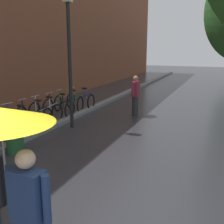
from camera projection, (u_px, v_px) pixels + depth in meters
name	position (u px, v px, depth m)	size (l,w,h in m)	color
kerb_strip	(102.00, 103.00, 12.92)	(0.30, 36.00, 0.12)	slate
parked_bicycle_1	(2.00, 128.00, 7.87)	(1.10, 0.73, 0.96)	black
parked_bicycle_2	(17.00, 122.00, 8.50)	(1.17, 0.84, 0.96)	black
parked_bicycle_3	(34.00, 116.00, 9.27)	(1.15, 0.81, 0.96)	black
parked_bicycle_4	(46.00, 112.00, 9.90)	(1.09, 0.72, 0.96)	black
parked_bicycle_5	(59.00, 108.00, 10.57)	(1.10, 0.73, 0.96)	black
parked_bicycle_6	(69.00, 103.00, 11.40)	(1.17, 0.84, 0.96)	black
parked_bicycle_7	(81.00, 100.00, 12.00)	(1.09, 0.72, 0.96)	black
couple_under_umbrella	(4.00, 166.00, 2.97)	(1.25, 1.17, 2.05)	#2D2D33
street_lamp_post	(69.00, 52.00, 8.67)	(0.24, 0.24, 4.36)	black
litter_bin	(15.00, 137.00, 6.92)	(0.44, 0.44, 0.85)	#1E4C28
pedestrian_walking_midground	(135.00, 95.00, 10.72)	(0.26, 0.59, 1.60)	#2D2D33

